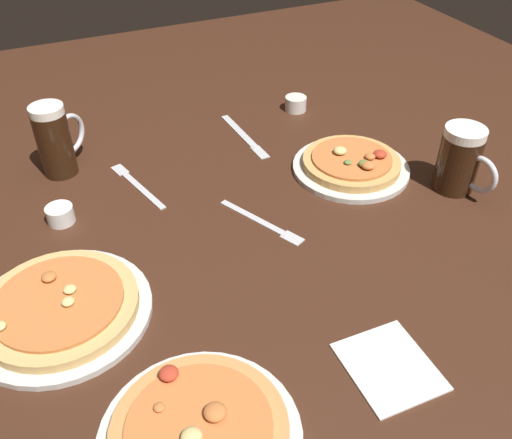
% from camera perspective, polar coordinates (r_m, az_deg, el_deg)
% --- Properties ---
extents(ground_plane, '(2.40, 2.40, 0.03)m').
position_cam_1_polar(ground_plane, '(1.13, 0.00, -1.40)').
color(ground_plane, '#3D2114').
extents(pizza_plate_near, '(0.30, 0.30, 0.05)m').
position_cam_1_polar(pizza_plate_near, '(0.99, -19.41, -8.53)').
color(pizza_plate_near, silver).
rests_on(pizza_plate_near, ground_plane).
extents(pizza_plate_far, '(0.27, 0.27, 0.05)m').
position_cam_1_polar(pizza_plate_far, '(1.29, 9.74, 5.58)').
color(pizza_plate_far, silver).
rests_on(pizza_plate_far, ground_plane).
extents(pizza_plate_side, '(0.28, 0.28, 0.05)m').
position_cam_1_polar(pizza_plate_side, '(0.80, -5.79, -20.90)').
color(pizza_plate_side, silver).
rests_on(pizza_plate_side, ground_plane).
extents(beer_mug_dark, '(0.12, 0.11, 0.17)m').
position_cam_1_polar(beer_mug_dark, '(1.32, -19.82, 7.67)').
color(beer_mug_dark, black).
rests_on(beer_mug_dark, ground_plane).
extents(beer_mug_amber, '(0.09, 0.14, 0.15)m').
position_cam_1_polar(beer_mug_amber, '(1.26, 20.17, 5.73)').
color(beer_mug_amber, black).
rests_on(beer_mug_amber, ground_plane).
extents(ramekin_sauce, '(0.06, 0.06, 0.04)m').
position_cam_1_polar(ramekin_sauce, '(1.54, 4.08, 11.75)').
color(ramekin_sauce, silver).
rests_on(ramekin_sauce, ground_plane).
extents(ramekin_butter, '(0.06, 0.06, 0.04)m').
position_cam_1_polar(ramekin_butter, '(1.19, -19.40, 0.49)').
color(ramekin_butter, white).
rests_on(ramekin_butter, ground_plane).
extents(napkin_folded, '(0.13, 0.15, 0.01)m').
position_cam_1_polar(napkin_folded, '(0.90, 13.49, -14.35)').
color(napkin_folded, white).
rests_on(napkin_folded, ground_plane).
extents(fork_left, '(0.07, 0.21, 0.01)m').
position_cam_1_polar(fork_left, '(1.26, -12.11, 3.55)').
color(fork_left, silver).
rests_on(fork_left, ground_plane).
extents(knife_right, '(0.03, 0.24, 0.01)m').
position_cam_1_polar(knife_right, '(1.42, -1.22, 8.57)').
color(knife_right, silver).
rests_on(knife_right, ground_plane).
extents(fork_spare, '(0.11, 0.20, 0.01)m').
position_cam_1_polar(fork_spare, '(1.13, 0.67, -0.25)').
color(fork_spare, silver).
rests_on(fork_spare, ground_plane).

